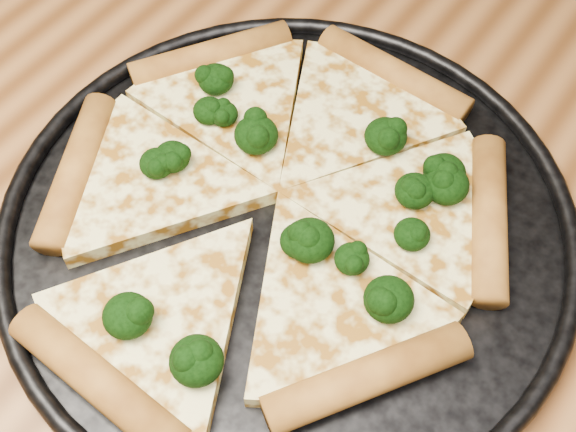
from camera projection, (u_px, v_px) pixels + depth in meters
The scene contains 4 objects.
dining_table at pixel (179, 313), 0.59m from camera, with size 1.20×0.90×0.75m.
pizza_pan at pixel (288, 222), 0.52m from camera, with size 0.40×0.40×0.02m.
pizza at pixel (274, 198), 0.52m from camera, with size 0.34×0.35×0.03m.
broccoli_florets at pixel (302, 206), 0.51m from camera, with size 0.23×0.24×0.02m.
Camera 1 is at (0.22, -0.17, 1.20)m, focal length 47.11 mm.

